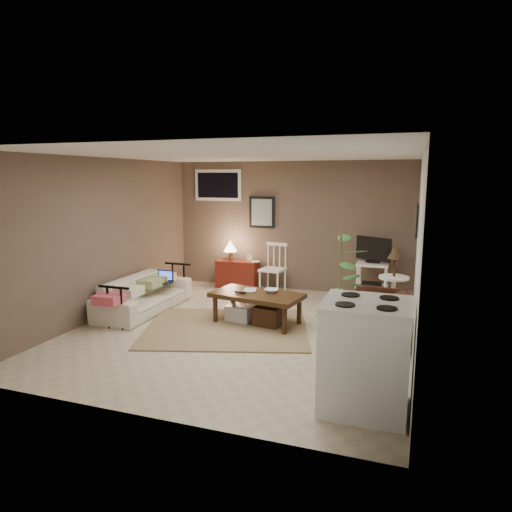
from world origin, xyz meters
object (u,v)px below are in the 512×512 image
at_px(coffee_table, 256,306).
at_px(armchair, 375,314).
at_px(potted_plant, 339,296).
at_px(tv_stand, 373,267).
at_px(sofa, 144,289).
at_px(side_table, 394,275).
at_px(spindle_chair, 273,270).
at_px(red_console, 237,271).
at_px(stove, 365,356).

bearing_deg(coffee_table, armchair, -6.55).
bearing_deg(potted_plant, tv_stand, 87.95).
distance_m(sofa, side_table, 3.84).
relative_size(spindle_chair, tv_stand, 0.82).
bearing_deg(side_table, spindle_chair, 152.78).
xyz_separation_m(sofa, red_console, (0.82, 1.93, -0.04)).
relative_size(coffee_table, sofa, 0.74).
height_order(armchair, stove, stove).
xyz_separation_m(spindle_chair, stove, (2.06, -3.83, 0.08)).
bearing_deg(coffee_table, side_table, 21.43).
bearing_deg(armchair, sofa, -84.63).
bearing_deg(armchair, potted_plant, -10.24).
xyz_separation_m(red_console, side_table, (2.93, -1.24, 0.39)).
height_order(spindle_chair, tv_stand, tv_stand).
bearing_deg(tv_stand, side_table, -70.26).
xyz_separation_m(red_console, armchair, (2.76, -2.16, 0.06)).
height_order(sofa, red_console, red_console).
relative_size(tv_stand, stove, 1.08).
distance_m(tv_stand, stove, 3.82).
relative_size(coffee_table, spindle_chair, 1.52).
relative_size(red_console, potted_plant, 0.59).
xyz_separation_m(tv_stand, potted_plant, (-0.11, -2.97, 0.24)).
bearing_deg(spindle_chair, armchair, -45.56).
bearing_deg(coffee_table, potted_plant, -39.88).
distance_m(red_console, armchair, 3.51).
bearing_deg(stove, potted_plant, 114.23).
bearing_deg(coffee_table, tv_stand, 51.37).
xyz_separation_m(side_table, potted_plant, (-0.50, -1.86, 0.12)).
bearing_deg(side_table, potted_plant, -105.06).
relative_size(coffee_table, red_console, 1.50).
bearing_deg(side_table, armchair, -100.60).
bearing_deg(sofa, spindle_chair, -41.10).
bearing_deg(potted_plant, coffee_table, 140.12).
height_order(spindle_chair, side_table, side_table).
height_order(coffee_table, tv_stand, tv_stand).
xyz_separation_m(armchair, potted_plant, (-0.33, -0.94, 0.45)).
bearing_deg(stove, spindle_chair, 118.22).
bearing_deg(side_table, coffee_table, -158.57).
bearing_deg(armchair, spindle_chair, -126.52).
height_order(coffee_table, sofa, sofa).
bearing_deg(sofa, stove, -119.03).
xyz_separation_m(red_console, stove, (2.81, -3.95, 0.19)).
bearing_deg(side_table, red_console, 157.12).
distance_m(coffee_table, sofa, 1.90).
height_order(red_console, stove, stove).
height_order(tv_stand, armchair, tv_stand).
height_order(coffee_table, red_console, red_console).
bearing_deg(sofa, coffee_table, -91.09).
bearing_deg(potted_plant, armchair, 70.72).
bearing_deg(red_console, armchair, -38.05).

